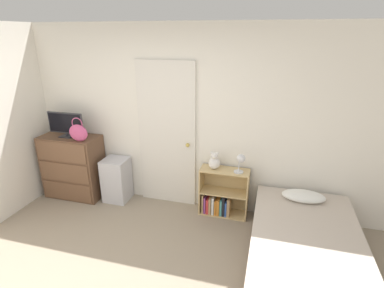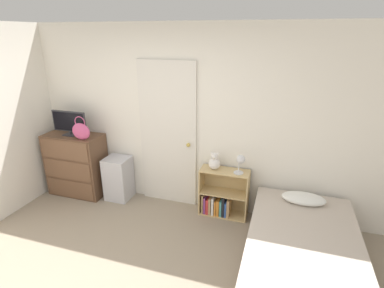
% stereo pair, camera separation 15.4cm
% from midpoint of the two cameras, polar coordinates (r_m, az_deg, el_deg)
% --- Properties ---
extents(wall_back, '(10.00, 0.06, 2.55)m').
position_cam_midpoint_polar(wall_back, '(4.21, -2.63, 4.76)').
color(wall_back, white).
rests_on(wall_back, ground_plane).
extents(door_closed, '(0.84, 0.09, 2.08)m').
position_cam_midpoint_polar(door_closed, '(4.25, -3.57, 1.61)').
color(door_closed, silver).
rests_on(door_closed, ground_plane).
extents(dresser, '(0.88, 0.44, 0.97)m').
position_cam_midpoint_polar(dresser, '(4.97, -20.29, -3.67)').
color(dresser, brown).
rests_on(dresser, ground_plane).
extents(tv, '(0.56, 0.16, 0.37)m').
position_cam_midpoint_polar(tv, '(4.76, -21.50, 3.80)').
color(tv, '#2D2D33').
rests_on(tv, dresser).
extents(handbag, '(0.29, 0.10, 0.34)m').
position_cam_midpoint_polar(handbag, '(4.50, -19.48, 2.34)').
color(handbag, '#C64C7F').
rests_on(handbag, dresser).
extents(storage_bin, '(0.36, 0.35, 0.66)m').
position_cam_midpoint_polar(storage_bin, '(4.70, -12.91, -6.38)').
color(storage_bin, silver).
rests_on(storage_bin, ground_plane).
extents(bookshelf, '(0.66, 0.26, 0.68)m').
position_cam_midpoint_polar(bookshelf, '(4.26, 6.62, -10.14)').
color(bookshelf, tan).
rests_on(bookshelf, ground_plane).
extents(teddy_bear, '(0.16, 0.16, 0.24)m').
position_cam_midpoint_polar(teddy_bear, '(4.03, 5.41, -3.42)').
color(teddy_bear, silver).
rests_on(teddy_bear, bookshelf).
extents(desk_lamp, '(0.15, 0.14, 0.27)m').
position_cam_midpoint_polar(desk_lamp, '(3.91, 10.35, -3.19)').
color(desk_lamp, silver).
rests_on(desk_lamp, bookshelf).
extents(bed, '(1.16, 1.90, 0.57)m').
position_cam_midpoint_polar(bed, '(3.57, 21.43, -18.77)').
color(bed, brown).
rests_on(bed, ground_plane).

